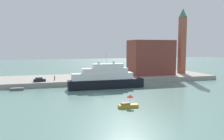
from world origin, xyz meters
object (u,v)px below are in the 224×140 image
at_px(work_barge, 17,89).
at_px(harbor_building, 151,57).
at_px(bell_tower, 182,39).
at_px(parked_car, 39,80).
at_px(person_figure, 55,78).
at_px(large_yacht, 105,79).
at_px(small_motorboat, 128,103).
at_px(mooring_bollard, 105,79).

distance_m(work_barge, harbor_building, 56.19).
height_order(harbor_building, bell_tower, bell_tower).
relative_size(parked_car, person_figure, 2.34).
bearing_deg(large_yacht, work_barge, 169.66).
bearing_deg(small_motorboat, harbor_building, 58.78).
height_order(bell_tower, person_figure, bell_tower).
distance_m(bell_tower, person_figure, 59.52).
distance_m(bell_tower, mooring_bollard, 43.56).
distance_m(bell_tower, parked_car, 64.93).
bearing_deg(person_figure, large_yacht, -39.42).
relative_size(work_barge, mooring_bollard, 5.78).
height_order(parked_car, person_figure, person_figure).
distance_m(harbor_building, bell_tower, 17.76).
bearing_deg(person_figure, mooring_bollard, -13.86).
relative_size(small_motorboat, person_figure, 2.57).
height_order(small_motorboat, harbor_building, harbor_building).
distance_m(parked_car, mooring_bollard, 23.45).
bearing_deg(parked_car, harbor_building, 10.01).
bearing_deg(harbor_building, mooring_bollard, -155.58).
bearing_deg(harbor_building, person_figure, -171.47).
bearing_deg(person_figure, bell_tower, 6.52).
bearing_deg(small_motorboat, work_barge, 131.01).
bearing_deg(person_figure, parked_car, -159.05).
xyz_separation_m(small_motorboat, work_barge, (-26.60, 30.58, -0.62)).
height_order(work_barge, parked_car, parked_car).
height_order(small_motorboat, mooring_bollard, small_motorboat).
height_order(harbor_building, mooring_bollard, harbor_building).
height_order(work_barge, mooring_bollard, mooring_bollard).
bearing_deg(mooring_bollard, bell_tower, 15.64).
bearing_deg(small_motorboat, person_figure, 110.58).
distance_m(small_motorboat, parked_car, 41.44).
relative_size(large_yacht, mooring_bollard, 36.42).
distance_m(work_barge, person_figure, 14.64).
bearing_deg(bell_tower, large_yacht, -154.83).
bearing_deg(small_motorboat, bell_tower, 46.41).
bearing_deg(harbor_building, large_yacht, -143.32).
distance_m(large_yacht, work_barge, 28.54).
bearing_deg(large_yacht, bell_tower, 25.17).
xyz_separation_m(large_yacht, harbor_building, (25.75, 19.18, 5.86)).
bearing_deg(bell_tower, parked_car, -172.19).
bearing_deg(small_motorboat, large_yacht, 87.02).
height_order(large_yacht, parked_car, large_yacht).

